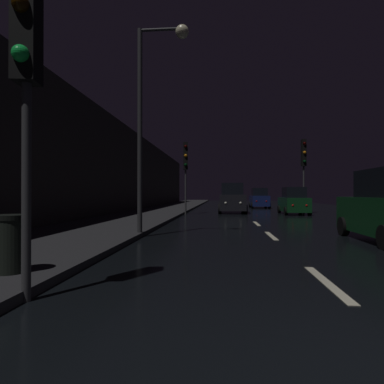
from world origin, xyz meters
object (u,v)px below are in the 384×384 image
(traffic_light_far_left, at_px, (186,162))
(car_distant_taillights, at_px, (259,199))
(car_parked_right_far, at_px, (294,202))
(traffic_light_near_left, at_px, (26,38))
(traffic_light_far_right, at_px, (304,159))
(trash_bin_curbside, at_px, (10,243))
(streetlamp_overhead, at_px, (154,96))
(car_approaching_headlights, at_px, (232,199))

(traffic_light_far_left, height_order, car_distant_taillights, traffic_light_far_left)
(traffic_light_far_left, xyz_separation_m, car_parked_right_far, (7.47, 0.74, -2.78))
(traffic_light_near_left, bearing_deg, car_distant_taillights, 159.46)
(traffic_light_far_right, distance_m, trash_bin_curbside, 21.29)
(traffic_light_far_right, bearing_deg, car_parked_right_far, -66.87)
(streetlamp_overhead, height_order, car_distant_taillights, streetlamp_overhead)
(car_parked_right_far, bearing_deg, car_approaching_headlights, 71.46)
(traffic_light_far_right, bearing_deg, traffic_light_far_left, -88.04)
(car_distant_taillights, bearing_deg, car_approaching_headlights, 161.04)
(car_distant_taillights, bearing_deg, trash_bin_curbside, 165.88)
(traffic_light_far_left, distance_m, car_distant_taillights, 12.81)
(car_approaching_headlights, height_order, car_distant_taillights, car_approaching_headlights)
(streetlamp_overhead, bearing_deg, car_distant_taillights, 75.40)
(streetlamp_overhead, xyz_separation_m, car_distant_taillights, (5.98, 22.97, -3.70))
(traffic_light_near_left, distance_m, traffic_light_far_left, 18.66)
(traffic_light_far_left, distance_m, streetlamp_overhead, 12.16)
(car_approaching_headlights, height_order, car_parked_right_far, car_approaching_headlights)
(traffic_light_far_right, relative_size, car_approaching_headlights, 1.20)
(traffic_light_far_right, bearing_deg, trash_bin_curbside, -32.20)
(traffic_light_near_left, xyz_separation_m, traffic_light_far_right, (8.37, 19.85, 0.39))
(trash_bin_curbside, bearing_deg, traffic_light_far_right, 64.04)
(traffic_light_far_left, relative_size, streetlamp_overhead, 0.72)
(trash_bin_curbside, xyz_separation_m, car_parked_right_far, (8.41, 18.46, 0.24))
(car_parked_right_far, bearing_deg, streetlamp_overhead, 150.75)
(traffic_light_far_left, distance_m, traffic_light_far_right, 8.36)
(trash_bin_curbside, bearing_deg, traffic_light_near_left, -48.25)
(streetlamp_overhead, relative_size, car_distant_taillights, 1.75)
(traffic_light_near_left, bearing_deg, car_approaching_headlights, 162.42)
(traffic_light_far_left, relative_size, car_distant_taillights, 1.26)
(traffic_light_far_left, xyz_separation_m, trash_bin_curbside, (-0.93, -17.72, -3.02))
(trash_bin_curbside, distance_m, car_approaching_headlights, 20.32)
(traffic_light_near_left, relative_size, car_parked_right_far, 1.29)
(car_approaching_headlights, xyz_separation_m, car_parked_right_far, (4.21, -1.41, -0.15))
(streetlamp_overhead, distance_m, car_approaching_headlights, 15.02)
(traffic_light_far_left, xyz_separation_m, car_distant_taillights, (6.25, 10.85, -2.73))
(streetlamp_overhead, height_order, trash_bin_curbside, streetlamp_overhead)
(traffic_light_far_left, distance_m, car_approaching_headlights, 4.71)
(traffic_light_near_left, relative_size, car_distant_taillights, 1.21)
(car_approaching_headlights, bearing_deg, traffic_light_near_left, -9.18)
(streetlamp_overhead, relative_size, trash_bin_curbside, 7.44)
(traffic_light_near_left, xyz_separation_m, streetlamp_overhead, (0.37, 6.53, 1.14))
(car_approaching_headlights, bearing_deg, car_parked_right_far, 71.46)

